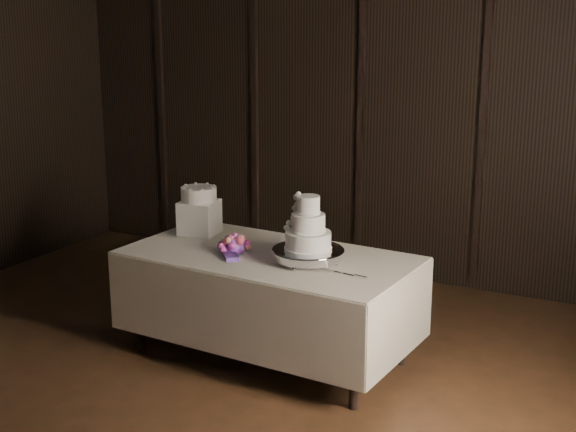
# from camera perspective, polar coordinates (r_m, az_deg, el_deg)

# --- Properties ---
(room) EXTENTS (6.08, 7.08, 3.08)m
(room) POSITION_cam_1_polar(r_m,az_deg,el_deg) (4.30, -12.86, 2.20)
(room) COLOR black
(room) RESTS_ON ground
(display_table) EXTENTS (2.05, 1.15, 0.76)m
(display_table) POSITION_cam_1_polar(r_m,az_deg,el_deg) (5.61, -1.36, -6.09)
(display_table) COLOR beige
(display_table) RESTS_ON ground
(cake_stand) EXTENTS (0.60, 0.60, 0.09)m
(cake_stand) POSITION_cam_1_polar(r_m,az_deg,el_deg) (5.32, 1.43, -2.86)
(cake_stand) COLOR silver
(cake_stand) RESTS_ON display_table
(wedding_cake) EXTENTS (0.34, 0.30, 0.36)m
(wedding_cake) POSITION_cam_1_polar(r_m,az_deg,el_deg) (5.26, 1.11, -0.90)
(wedding_cake) COLOR white
(wedding_cake) RESTS_ON cake_stand
(bouquet) EXTENTS (0.45, 0.44, 0.17)m
(bouquet) POSITION_cam_1_polar(r_m,az_deg,el_deg) (5.53, -3.88, -2.08)
(bouquet) COLOR #CE4A5C
(bouquet) RESTS_ON display_table
(box_pedestal) EXTENTS (0.30, 0.30, 0.25)m
(box_pedestal) POSITION_cam_1_polar(r_m,az_deg,el_deg) (6.02, -6.31, -0.09)
(box_pedestal) COLOR white
(box_pedestal) RESTS_ON display_table
(small_cake) EXTENTS (0.31, 0.31, 0.11)m
(small_cake) POSITION_cam_1_polar(r_m,az_deg,el_deg) (5.97, -6.36, 1.56)
(small_cake) COLOR white
(small_cake) RESTS_ON box_pedestal
(cake_knife) EXTENTS (0.37, 0.08, 0.01)m
(cake_knife) POSITION_cam_1_polar(r_m,az_deg,el_deg) (5.13, 3.41, -3.99)
(cake_knife) COLOR silver
(cake_knife) RESTS_ON display_table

